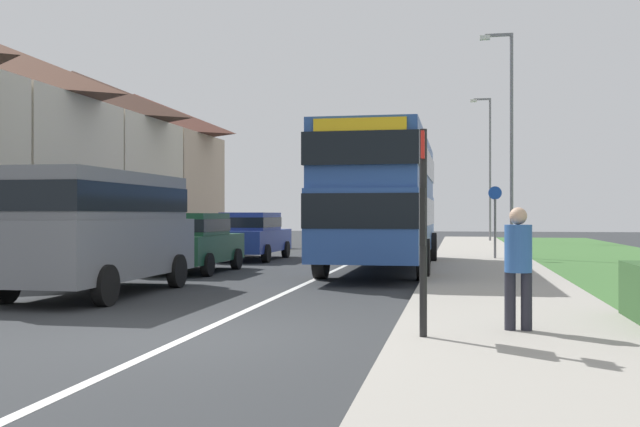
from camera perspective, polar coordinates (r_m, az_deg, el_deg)
ground_plane at (r=9.57m, az=-10.42°, el=-9.58°), size 120.00×120.00×0.00m
lane_marking_centre at (r=17.22m, az=-0.74°, el=-5.33°), size 0.14×60.00×0.01m
pavement_near_side at (r=14.90m, az=13.80°, el=-5.93°), size 3.20×68.00×0.12m
double_decker_bus at (r=20.41m, az=4.94°, el=1.50°), size 2.80×9.99×3.70m
parked_van_grey at (r=14.90m, az=-16.87°, el=-0.71°), size 2.11×5.24×2.40m
parked_car_dark_green at (r=20.12m, az=-10.06°, el=-2.04°), size 1.96×3.96×1.61m
parked_car_blue at (r=25.38m, az=-5.34°, el=-1.60°), size 1.90×4.49×1.64m
pedestrian_at_stop at (r=9.52m, az=15.26°, el=-3.71°), size 0.34×0.34×1.67m
bus_stop_sign at (r=8.78m, az=8.09°, el=-0.33°), size 0.09×0.52×2.60m
cycle_route_sign at (r=24.96m, az=13.55°, el=-0.42°), size 0.44×0.08×2.52m
street_lamp_mid at (r=26.20m, az=14.55°, el=6.30°), size 1.14×0.20×7.87m
street_lamp_far at (r=41.92m, az=13.04°, el=4.07°), size 1.14×0.20×8.10m
house_terrace_far_side at (r=31.34m, az=-21.64°, el=4.30°), size 7.95×24.80×7.94m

